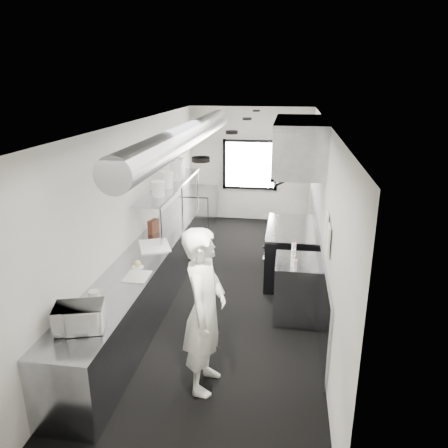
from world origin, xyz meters
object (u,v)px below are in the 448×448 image
(knife_block, at_px, (153,226))
(squeeze_bottle_c, at_px, (293,255))
(range, at_px, (290,252))
(squeeze_bottle_a, at_px, (295,265))
(pass_shelf, at_px, (171,186))
(deli_tub_a, at_px, (86,304))
(plate_stack_c, at_px, (176,171))
(plate_stack_a, at_px, (158,189))
(microwave, at_px, (79,317))
(exhaust_hood, at_px, (299,145))
(small_plate, at_px, (138,267))
(cutting_board, at_px, (155,246))
(prep_counter, at_px, (152,273))
(plate_stack_b, at_px, (166,180))
(line_cook, at_px, (205,311))
(far_work_table, at_px, (199,209))
(bottle_station, at_px, (296,288))
(squeeze_bottle_d, at_px, (294,250))
(plate_stack_d, at_px, (178,168))
(squeeze_bottle_e, at_px, (294,248))
(deli_tub_b, at_px, (94,295))
(squeeze_bottle_b, at_px, (293,261))

(knife_block, bearing_deg, squeeze_bottle_c, -3.88)
(range, relative_size, squeeze_bottle_a, 9.73)
(pass_shelf, distance_m, deli_tub_a, 3.51)
(plate_stack_c, bearing_deg, squeeze_bottle_a, -46.31)
(pass_shelf, xyz_separation_m, plate_stack_a, (0.02, -0.89, 0.16))
(pass_shelf, distance_m, plate_stack_c, 0.40)
(microwave, bearing_deg, pass_shelf, 73.80)
(exhaust_hood, bearing_deg, squeeze_bottle_c, -90.83)
(small_plate, height_order, cutting_board, cutting_board)
(small_plate, xyz_separation_m, plate_stack_a, (-0.09, 1.39, 0.79))
(prep_counter, height_order, plate_stack_b, plate_stack_b)
(line_cook, relative_size, cutting_board, 3.26)
(far_work_table, bearing_deg, plate_stack_c, -91.07)
(bottle_station, distance_m, small_plate, 2.36)
(pass_shelf, xyz_separation_m, range, (2.23, -0.30, -1.07))
(pass_shelf, height_order, line_cook, line_cook)
(exhaust_hood, distance_m, prep_counter, 3.20)
(knife_block, distance_m, squeeze_bottle_d, 2.48)
(line_cook, height_order, plate_stack_d, line_cook)
(bottle_station, distance_m, squeeze_bottle_c, 0.56)
(small_plate, xyz_separation_m, squeeze_bottle_e, (2.18, 0.84, 0.08))
(squeeze_bottle_c, relative_size, squeeze_bottle_e, 1.10)
(pass_shelf, bearing_deg, plate_stack_d, 90.54)
(far_work_table, height_order, deli_tub_b, deli_tub_b)
(plate_stack_b, xyz_separation_m, squeeze_bottle_a, (2.30, -1.76, -0.73))
(plate_stack_a, relative_size, plate_stack_b, 0.85)
(plate_stack_b, distance_m, squeeze_bottle_d, 2.69)
(squeeze_bottle_c, bearing_deg, bottle_station, 30.75)
(cutting_board, distance_m, squeeze_bottle_d, 2.18)
(far_work_table, xyz_separation_m, microwave, (-0.01, -6.09, 0.59))
(deli_tub_a, xyz_separation_m, squeeze_bottle_d, (2.37, 1.94, 0.05))
(exhaust_hood, bearing_deg, plate_stack_b, 179.86)
(bottle_station, bearing_deg, cutting_board, 173.85)
(squeeze_bottle_a, bearing_deg, squeeze_bottle_b, 101.06)
(plate_stack_d, xyz_separation_m, squeeze_bottle_d, (2.28, -2.08, -0.76))
(exhaust_hood, xyz_separation_m, microwave, (-2.26, -3.59, -1.35))
(prep_counter, relative_size, plate_stack_b, 20.42)
(prep_counter, relative_size, bottle_station, 6.67)
(far_work_table, distance_m, line_cook, 5.81)
(exhaust_hood, bearing_deg, plate_stack_a, -165.48)
(plate_stack_b, xyz_separation_m, squeeze_bottle_b, (2.27, -1.61, -0.74))
(squeeze_bottle_e, bearing_deg, plate_stack_d, 138.90)
(plate_stack_a, xyz_separation_m, squeeze_bottle_c, (2.25, -0.86, -0.70))
(squeeze_bottle_d, bearing_deg, line_cook, -117.03)
(bottle_station, relative_size, squeeze_bottle_c, 4.54)
(bottle_station, distance_m, plate_stack_b, 3.01)
(bottle_station, distance_m, squeeze_bottle_b, 0.57)
(squeeze_bottle_a, relative_size, squeeze_bottle_e, 0.91)
(knife_block, xyz_separation_m, plate_stack_a, (0.13, -0.04, 0.68))
(range, distance_m, squeeze_bottle_e, 1.25)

